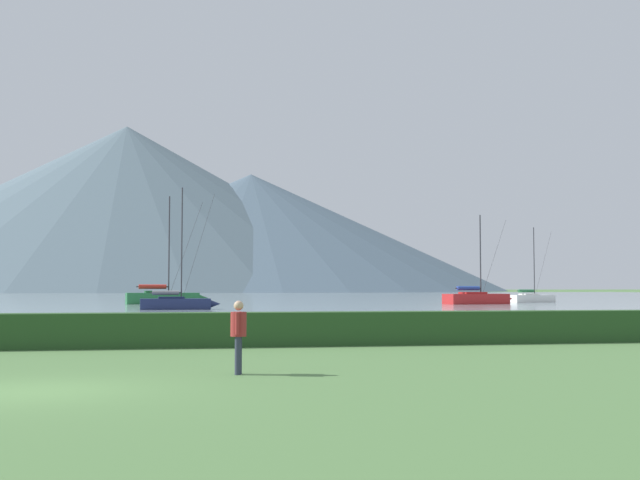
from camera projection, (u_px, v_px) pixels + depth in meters
ground_plane at (30, 392)px, 15.25m from camera, size 1000.00×1000.00×0.00m
harbor_water at (161, 297)px, 149.94m from camera, size 320.00×246.00×0.00m
hedge_line at (91, 331)px, 26.10m from camera, size 80.00×1.20×1.12m
sailboat_slip_0 at (176, 303)px, 70.32m from camera, size 6.92×2.32×10.57m
sailboat_slip_1 at (477, 298)px, 91.91m from camera, size 8.68×3.90×10.09m
sailboat_slip_4 at (532, 298)px, 102.04m from camera, size 6.96×3.35×9.42m
sailboat_slip_5 at (164, 297)px, 92.83m from camera, size 9.48×3.78×12.31m
person_standing_walker at (238, 331)px, 18.35m from camera, size 0.36×0.56×1.65m
distant_hill_central_peak at (251, 232)px, 372.11m from camera, size 228.83×228.83×53.33m
distant_hill_east_ridge at (126, 208)px, 378.32m from camera, size 273.33×273.33×76.59m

